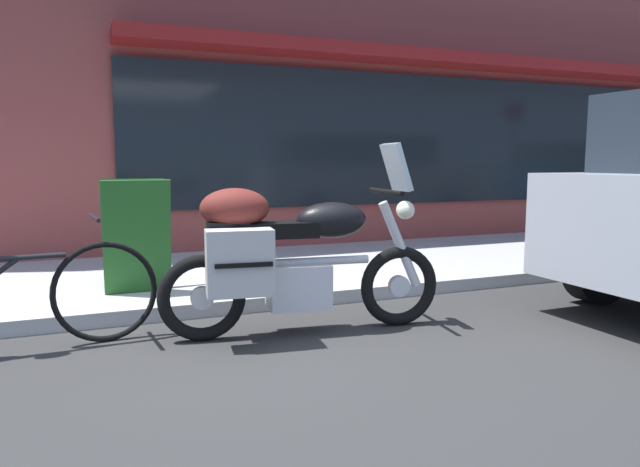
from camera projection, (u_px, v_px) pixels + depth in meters
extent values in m
plane|color=#2E2E2E|center=(257.00, 357.00, 3.70)|extent=(80.00, 80.00, 0.00)
cube|color=brown|center=(611.00, 14.00, 9.61)|extent=(22.59, 0.35, 7.36)
cube|color=black|center=(613.00, 143.00, 9.68)|extent=(15.82, 0.06, 1.80)
cube|color=maroon|center=(629.00, 74.00, 9.34)|extent=(15.82, 0.60, 0.16)
torus|color=black|center=(399.00, 286.00, 4.39)|extent=(0.62, 0.17, 0.61)
cylinder|color=silver|center=(399.00, 286.00, 4.39)|extent=(0.17, 0.08, 0.16)
torus|color=black|center=(202.00, 298.00, 4.01)|extent=(0.62, 0.17, 0.61)
cylinder|color=silver|center=(202.00, 298.00, 4.01)|extent=(0.17, 0.08, 0.16)
cube|color=silver|center=(298.00, 285.00, 4.18)|extent=(0.47, 0.35, 0.32)
cylinder|color=silver|center=(305.00, 262.00, 4.17)|extent=(0.96, 0.18, 0.06)
ellipsoid|color=black|center=(332.00, 220.00, 4.19)|extent=(0.55, 0.34, 0.26)
cube|color=black|center=(275.00, 230.00, 4.09)|extent=(0.63, 0.31, 0.11)
cube|color=black|center=(228.00, 234.00, 4.00)|extent=(0.31, 0.25, 0.18)
cylinder|color=silver|center=(400.00, 244.00, 4.35)|extent=(0.35, 0.11, 0.67)
cylinder|color=black|center=(386.00, 192.00, 4.27)|extent=(0.11, 0.62, 0.04)
cube|color=silver|center=(396.00, 167.00, 4.27)|extent=(0.19, 0.34, 0.35)
sphere|color=#EAEACC|center=(405.00, 210.00, 4.33)|extent=(0.14, 0.14, 0.14)
cube|color=#B5B5B5|center=(240.00, 262.00, 3.81)|extent=(0.46, 0.25, 0.44)
cube|color=black|center=(244.00, 265.00, 3.70)|extent=(0.37, 0.06, 0.03)
ellipsoid|color=#591E19|center=(235.00, 208.00, 3.99)|extent=(0.52, 0.38, 0.28)
torus|color=black|center=(105.00, 292.00, 3.98)|extent=(0.70, 0.11, 0.70)
cylinder|color=black|center=(16.00, 258.00, 3.70)|extent=(0.58, 0.09, 0.04)
cylinder|color=black|center=(94.00, 217.00, 3.89)|extent=(0.08, 0.48, 0.03)
cylinder|color=black|center=(598.00, 266.00, 5.11)|extent=(0.66, 0.22, 0.66)
cube|color=#1E511E|center=(137.00, 237.00, 4.86)|extent=(0.55, 0.20, 0.97)
cube|color=#1E511E|center=(135.00, 234.00, 5.07)|extent=(0.55, 0.20, 0.97)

